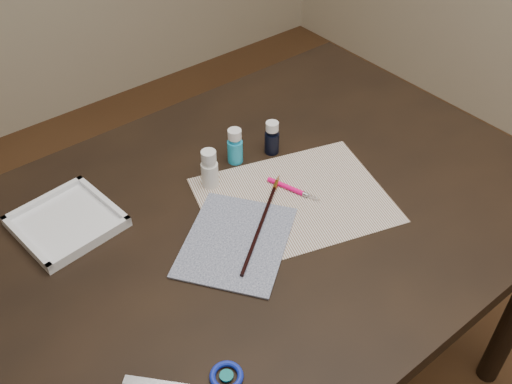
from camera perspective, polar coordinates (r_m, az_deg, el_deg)
table at (r=1.48m, az=-0.00°, el=-12.41°), size 1.30×0.90×0.75m
paper at (r=1.22m, az=3.82°, el=-0.78°), size 0.46×0.40×0.00m
canvas at (r=1.13m, az=-2.00°, el=-4.95°), size 0.31×0.30×0.00m
paint_bottle_white at (r=1.23m, az=-4.67°, el=2.35°), size 0.04×0.04×0.09m
paint_bottle_cyan at (r=1.30m, az=-2.12°, el=4.63°), size 0.04×0.04×0.09m
paint_bottle_navy at (r=1.33m, az=1.60°, el=5.47°), size 0.04×0.04×0.08m
paintbrush at (r=1.16m, az=0.65°, el=-2.82°), size 0.25×0.19×0.01m
craft_knife at (r=1.24m, az=3.82°, el=0.23°), size 0.05×0.13×0.01m
palette_tray at (r=1.22m, az=-18.43°, el=-2.81°), size 0.21×0.21×0.02m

